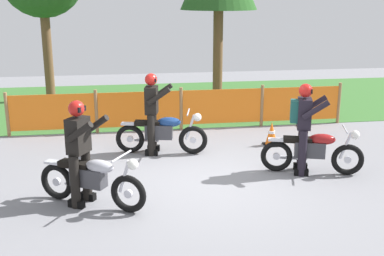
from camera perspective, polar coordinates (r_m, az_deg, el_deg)
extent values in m
cube|color=gray|center=(8.93, 1.56, -6.05)|extent=(24.00, 24.00, 0.02)
cube|color=#386B2D|center=(15.10, -2.78, 3.05)|extent=(24.00, 6.22, 0.01)
cylinder|color=olive|center=(12.16, -20.68, 1.47)|extent=(0.08, 0.08, 1.05)
cylinder|color=olive|center=(11.89, -11.06, 1.90)|extent=(0.08, 0.08, 1.05)
cylinder|color=olive|center=(11.97, -1.27, 2.28)|extent=(0.08, 0.08, 1.05)
cylinder|color=olive|center=(12.39, 8.12, 2.58)|extent=(0.08, 0.08, 1.05)
cylinder|color=olive|center=(13.12, 16.69, 2.80)|extent=(0.08, 0.08, 1.05)
cube|color=orange|center=(11.98, -15.93, 1.78)|extent=(1.96, 0.02, 0.85)
cube|color=orange|center=(11.88, -6.15, 2.19)|extent=(1.96, 0.02, 0.85)
cube|color=orange|center=(12.14, 3.51, 2.53)|extent=(1.96, 0.02, 0.85)
cube|color=orange|center=(12.71, 12.53, 2.79)|extent=(1.96, 0.02, 0.85)
cylinder|color=brown|center=(15.72, -16.42, 8.25)|extent=(0.28, 0.28, 2.88)
cylinder|color=brown|center=(14.37, 3.01, 8.03)|extent=(0.28, 0.28, 2.79)
torus|color=black|center=(7.62, -7.41, -7.59)|extent=(0.57, 0.40, 0.60)
cylinder|color=silver|center=(7.62, -7.41, -7.59)|extent=(0.14, 0.12, 0.13)
torus|color=black|center=(8.31, -15.43, -6.03)|extent=(0.57, 0.40, 0.60)
cylinder|color=silver|center=(8.31, -15.43, -6.03)|extent=(0.14, 0.12, 0.13)
cube|color=#38383D|center=(7.91, -11.95, -5.59)|extent=(0.60, 0.48, 0.30)
ellipsoid|color=#B7B7C1|center=(7.72, -10.69, -4.40)|extent=(0.54, 0.45, 0.21)
cube|color=black|center=(7.97, -13.44, -4.13)|extent=(0.56, 0.45, 0.09)
cube|color=silver|center=(8.20, -15.60, -3.88)|extent=(0.37, 0.30, 0.04)
cylinder|color=silver|center=(7.54, -7.86, -5.60)|extent=(0.22, 0.16, 0.54)
sphere|color=white|center=(7.39, -6.90, -4.21)|extent=(0.23, 0.23, 0.17)
cylinder|color=silver|center=(7.45, -8.20, -3.26)|extent=(0.31, 0.50, 0.03)
cylinder|color=silver|center=(8.24, -13.00, -6.48)|extent=(0.48, 0.32, 0.07)
torus|color=black|center=(9.49, 17.63, -3.52)|extent=(0.59, 0.27, 0.59)
cylinder|color=silver|center=(9.49, 17.63, -3.52)|extent=(0.14, 0.09, 0.13)
torus|color=black|center=(9.36, 9.78, -3.24)|extent=(0.59, 0.27, 0.59)
cylinder|color=silver|center=(9.36, 9.78, -3.24)|extent=(0.14, 0.09, 0.13)
cube|color=#38383D|center=(9.35, 13.51, -2.42)|extent=(0.60, 0.38, 0.30)
ellipsoid|color=maroon|center=(9.31, 14.89, -1.28)|extent=(0.53, 0.36, 0.20)
cube|color=black|center=(9.28, 12.16, -1.33)|extent=(0.55, 0.35, 0.09)
cube|color=silver|center=(9.27, 9.87, -1.35)|extent=(0.36, 0.24, 0.04)
cylinder|color=silver|center=(9.40, 17.43, -1.97)|extent=(0.22, 0.11, 0.53)
sphere|color=white|center=(9.36, 18.43, -0.76)|extent=(0.21, 0.21, 0.17)
cylinder|color=silver|center=(9.30, 17.36, -0.11)|extent=(0.19, 0.54, 0.03)
cylinder|color=silver|center=(9.52, 11.71, -3.41)|extent=(0.50, 0.21, 0.06)
torus|color=black|center=(10.20, 0.09, -1.40)|extent=(0.61, 0.23, 0.60)
cylinder|color=silver|center=(10.20, 0.09, -1.40)|extent=(0.14, 0.08, 0.13)
torus|color=black|center=(10.36, -7.22, -1.26)|extent=(0.61, 0.23, 0.60)
cylinder|color=silver|center=(10.36, -7.22, -1.26)|extent=(0.14, 0.08, 0.13)
cube|color=#38383D|center=(10.21, -3.87, -0.42)|extent=(0.60, 0.34, 0.30)
ellipsoid|color=navy|center=(10.13, -2.67, 0.69)|extent=(0.53, 0.32, 0.21)
cube|color=black|center=(10.20, -5.20, 0.57)|extent=(0.56, 0.31, 0.09)
cube|color=silver|center=(10.27, -7.28, 0.50)|extent=(0.36, 0.22, 0.04)
cylinder|color=silver|center=(10.12, -0.22, 0.08)|extent=(0.23, 0.10, 0.54)
sphere|color=white|center=(10.06, 0.63, 1.26)|extent=(0.20, 0.20, 0.17)
cylinder|color=silver|center=(10.05, -0.44, 1.85)|extent=(0.15, 0.56, 0.03)
cylinder|color=silver|center=(10.44, -5.29, -1.40)|extent=(0.52, 0.17, 0.07)
cylinder|color=black|center=(8.12, -12.15, -5.35)|extent=(0.21, 0.21, 0.86)
cube|color=black|center=(8.26, -12.00, -7.75)|extent=(0.28, 0.23, 0.12)
cylinder|color=black|center=(7.88, -13.44, -6.10)|extent=(0.21, 0.21, 0.86)
cube|color=black|center=(8.02, -13.28, -8.56)|extent=(0.28, 0.23, 0.12)
cube|color=black|center=(7.77, -13.10, -0.83)|extent=(0.39, 0.43, 0.56)
cylinder|color=black|center=(7.82, -11.15, 0.31)|extent=(0.47, 0.33, 0.38)
cylinder|color=black|center=(7.47, -12.98, -0.52)|extent=(0.47, 0.33, 0.38)
sphere|color=red|center=(7.67, -13.29, 2.22)|extent=(0.34, 0.34, 0.25)
cube|color=black|center=(7.61, -12.67, 2.16)|extent=(0.12, 0.17, 0.08)
cylinder|color=black|center=(9.50, 12.60, -2.27)|extent=(0.19, 0.19, 0.86)
cube|color=black|center=(9.62, 12.47, -4.37)|extent=(0.28, 0.18, 0.12)
cylinder|color=black|center=(9.19, 12.71, -2.88)|extent=(0.19, 0.19, 0.86)
cube|color=black|center=(9.32, 12.58, -5.04)|extent=(0.28, 0.18, 0.12)
cube|color=black|center=(9.15, 12.92, 1.65)|extent=(0.34, 0.42, 0.56)
cylinder|color=black|center=(9.35, 13.98, 2.66)|extent=(0.49, 0.24, 0.38)
cylinder|color=black|center=(8.93, 14.21, 2.03)|extent=(0.49, 0.24, 0.38)
sphere|color=red|center=(9.06, 13.08, 4.26)|extent=(0.31, 0.31, 0.25)
cube|color=black|center=(9.07, 13.71, 4.23)|extent=(0.08, 0.18, 0.08)
cube|color=#194C47|center=(9.13, 11.87, 1.94)|extent=(0.24, 0.32, 0.40)
cylinder|color=black|center=(10.40, -4.53, -0.38)|extent=(0.18, 0.18, 0.86)
cube|color=black|center=(10.50, -4.48, -2.32)|extent=(0.28, 0.16, 0.12)
cylinder|color=black|center=(10.09, -4.77, -0.88)|extent=(0.18, 0.18, 0.86)
cube|color=black|center=(10.20, -4.73, -2.87)|extent=(0.28, 0.16, 0.12)
cube|color=black|center=(10.07, -4.74, 3.26)|extent=(0.31, 0.40, 0.56)
cylinder|color=black|center=(10.23, -3.58, 4.18)|extent=(0.49, 0.20, 0.38)
cylinder|color=black|center=(9.81, -3.89, 3.67)|extent=(0.49, 0.20, 0.38)
sphere|color=red|center=(9.99, -4.79, 5.64)|extent=(0.30, 0.30, 0.25)
cube|color=black|center=(9.97, -4.22, 5.64)|extent=(0.07, 0.18, 0.08)
cube|color=black|center=(10.99, 9.17, -1.90)|extent=(0.32, 0.32, 0.03)
cone|color=orange|center=(10.92, 9.23, -0.58)|extent=(0.26, 0.26, 0.50)
cylinder|color=white|center=(10.91, 9.24, -0.45)|extent=(0.15, 0.15, 0.06)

